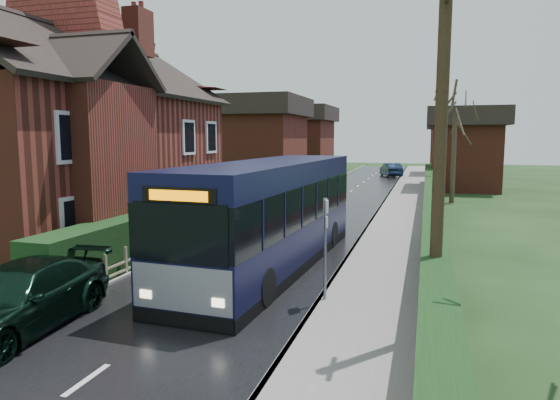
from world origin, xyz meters
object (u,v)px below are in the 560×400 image
(car_green, at_px, (18,298))
(brick_house, at_px, (71,133))
(bus, at_px, (270,216))
(bus_stop_sign, at_px, (325,235))
(car_silver, at_px, (211,228))
(telegraph_pole, at_px, (439,163))

(car_green, bearing_deg, brick_house, 117.50)
(bus, height_order, bus_stop_sign, bus)
(brick_house, relative_size, car_green, 2.94)
(car_silver, bearing_deg, bus, -35.85)
(telegraph_pole, bearing_deg, brick_house, 150.51)
(bus, relative_size, car_green, 2.31)
(car_green, relative_size, telegraph_pole, 0.68)
(car_silver, bearing_deg, bus_stop_sign, -44.07)
(brick_house, distance_m, car_green, 11.51)
(bus_stop_sign, relative_size, telegraph_pole, 0.37)
(car_silver, height_order, bus_stop_sign, bus_stop_sign)
(car_green, bearing_deg, bus, 55.99)
(bus_stop_sign, bearing_deg, telegraph_pole, -52.55)
(bus_stop_sign, bearing_deg, car_green, -171.00)
(car_silver, xyz_separation_m, bus_stop_sign, (5.50, -5.30, 1.06))
(brick_house, height_order, bus_stop_sign, brick_house)
(brick_house, distance_m, car_silver, 7.41)
(brick_house, height_order, telegraph_pole, brick_house)
(car_silver, distance_m, car_green, 8.87)
(car_silver, xyz_separation_m, car_green, (-0.60, -8.85, -0.01))
(telegraph_pole, bearing_deg, car_green, -170.26)
(brick_house, height_order, car_green, brick_house)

